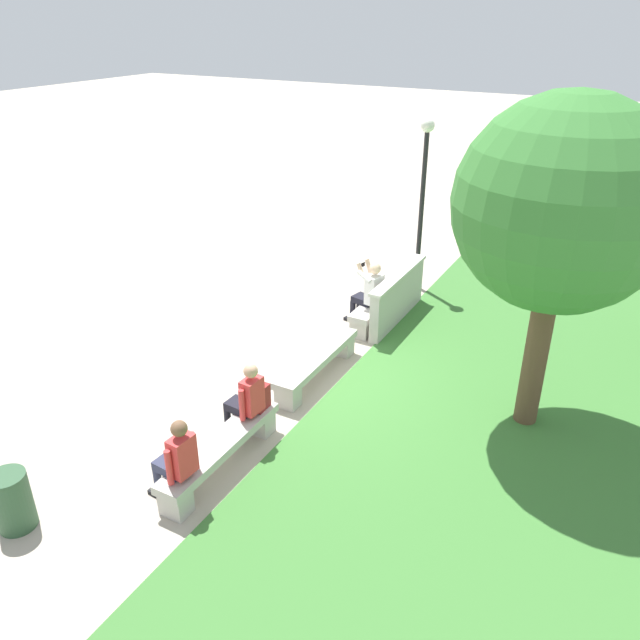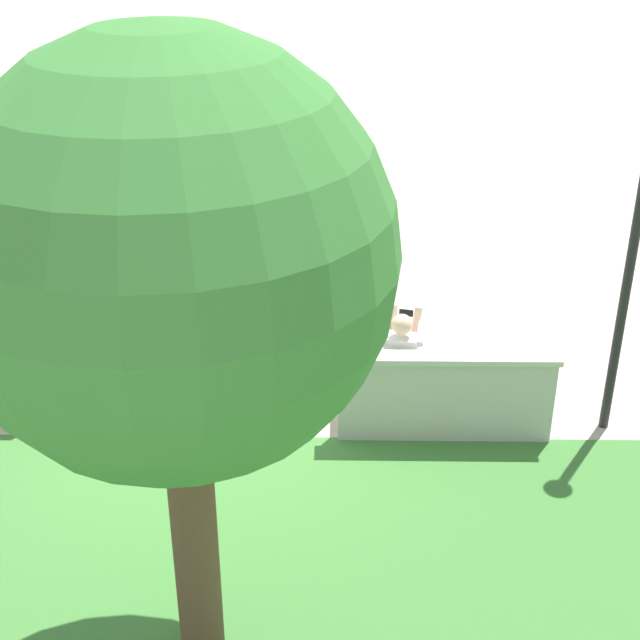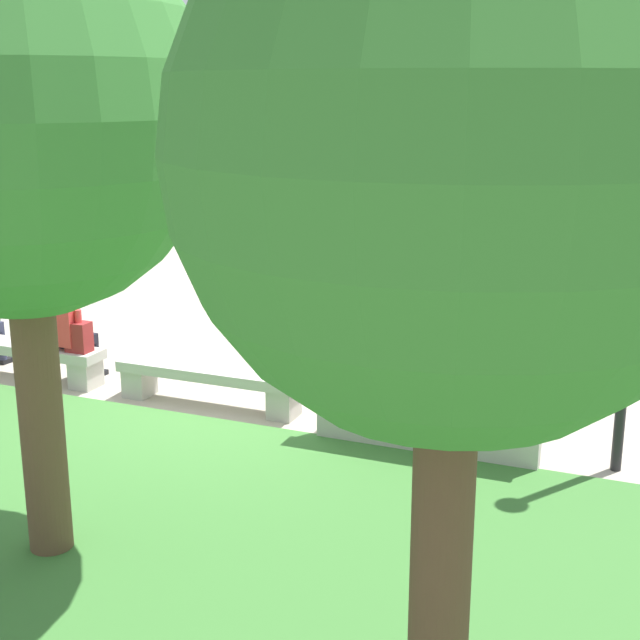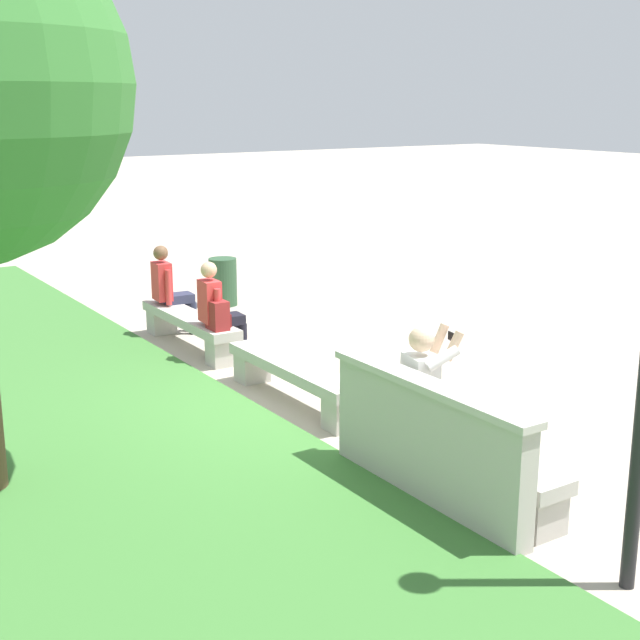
# 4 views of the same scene
# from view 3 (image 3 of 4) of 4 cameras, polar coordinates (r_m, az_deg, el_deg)

# --- Properties ---
(ground_plane) EXTENTS (80.00, 80.00, 0.00)m
(ground_plane) POSITION_cam_3_polar(r_m,az_deg,el_deg) (10.16, -7.07, -5.46)
(ground_plane) COLOR #B2A593
(bench_main) EXTENTS (2.21, 0.40, 0.45)m
(bench_main) POSITION_cam_3_polar(r_m,az_deg,el_deg) (9.13, 7.33, -5.82)
(bench_main) COLOR #B7B2A8
(bench_main) RESTS_ON ground
(bench_near) EXTENTS (2.21, 0.40, 0.45)m
(bench_near) POSITION_cam_3_polar(r_m,az_deg,el_deg) (10.06, -7.13, -3.83)
(bench_near) COLOR #B7B2A8
(bench_near) RESTS_ON ground
(bench_mid) EXTENTS (2.21, 0.40, 0.45)m
(bench_mid) POSITION_cam_3_polar(r_m,az_deg,el_deg) (11.52, -18.49, -2.08)
(bench_mid) COLOR #B7B2A8
(bench_mid) RESTS_ON ground
(backrest_wall_with_plaque) EXTENTS (2.29, 0.24, 1.01)m
(backrest_wall_with_plaque) POSITION_cam_3_polar(r_m,az_deg,el_deg) (8.75, 6.79, -5.27)
(backrest_wall_with_plaque) COLOR #B7B2A8
(backrest_wall_with_plaque) RESTS_ON ground
(person_photographer) EXTENTS (0.53, 0.77, 1.32)m
(person_photographer) POSITION_cam_3_polar(r_m,az_deg,el_deg) (9.17, 4.92, -2.81)
(person_photographer) COLOR black
(person_photographer) RESTS_ON ground
(person_distant) EXTENTS (0.48, 0.69, 1.26)m
(person_distant) POSITION_cam_3_polar(r_m,az_deg,el_deg) (11.04, -15.64, -0.62)
(person_distant) COLOR black
(person_distant) RESTS_ON ground
(backpack) EXTENTS (0.28, 0.24, 0.43)m
(backpack) POSITION_cam_3_polar(r_m,az_deg,el_deg) (10.87, -15.16, -1.06)
(backpack) COLOR maroon
(backpack) RESTS_ON bench_mid
(tree_behind_wall) EXTENTS (2.79, 2.79, 4.69)m
(tree_behind_wall) POSITION_cam_3_polar(r_m,az_deg,el_deg) (6.59, -18.89, 12.05)
(tree_behind_wall) COLOR brown
(tree_behind_wall) RESTS_ON ground
(tree_left_background) EXTENTS (2.04, 2.04, 4.30)m
(tree_left_background) POSITION_cam_3_polar(r_m,az_deg,el_deg) (3.15, 8.72, 9.89)
(tree_left_background) COLOR #4C3826
(tree_left_background) RESTS_ON ground
(lamp_post) EXTENTS (0.28, 0.28, 3.59)m
(lamp_post) POSITION_cam_3_polar(r_m,az_deg,el_deg) (8.30, 19.70, 6.10)
(lamp_post) COLOR black
(lamp_post) RESTS_ON ground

